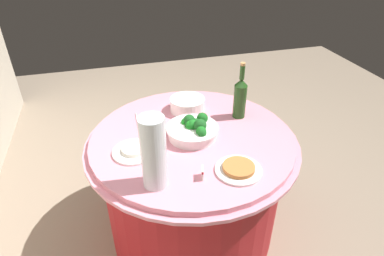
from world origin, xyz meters
The scene contains 10 objects.
ground_plane centered at (0.00, 0.00, 0.00)m, with size 6.00×6.00×0.00m, color gray.
buffet_table centered at (0.00, 0.00, 0.38)m, with size 1.16×1.16×0.74m.
broccoli_bowl centered at (-0.01, -0.01, 0.79)m, with size 0.28×0.28×0.12m.
plate_stack centered at (0.28, -0.05, 0.78)m, with size 0.21×0.21×0.08m.
wine_bottle centered at (0.13, -0.32, 0.87)m, with size 0.07×0.07×0.34m.
decorative_fruit_vase centered at (-0.32, 0.26, 0.89)m, with size 0.11×0.11×0.34m.
serving_tongs centered at (0.23, 0.25, 0.74)m, with size 0.17×0.05×0.01m.
food_plate_peanuts centered at (-0.34, -0.13, 0.75)m, with size 0.22×0.22×0.03m.
food_plate_rice centered at (-0.07, 0.32, 0.75)m, with size 0.22×0.22×0.03m.
label_placard_front centered at (-0.34, 0.04, 0.77)m, with size 0.05×0.02×0.05m.
Camera 1 is at (-1.41, 0.39, 1.73)m, focal length 30.53 mm.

